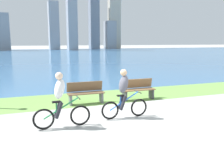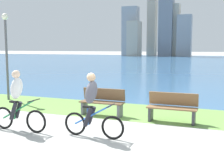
% 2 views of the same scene
% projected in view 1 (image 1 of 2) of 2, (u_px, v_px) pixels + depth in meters
% --- Properties ---
extents(ground_plane, '(300.00, 300.00, 0.00)m').
position_uv_depth(ground_plane, '(128.00, 116.00, 8.47)').
color(ground_plane, '#9E9E99').
extents(grass_strip_bayside, '(120.00, 2.75, 0.01)m').
position_uv_depth(grass_strip_bayside, '(101.00, 97.00, 11.32)').
color(grass_strip_bayside, '#6B9947').
rests_on(grass_strip_bayside, ground).
extents(bay_water_surface, '(300.00, 73.21, 0.00)m').
position_uv_depth(bay_water_surface, '(39.00, 55.00, 46.40)').
color(bay_water_surface, '#386693').
rests_on(bay_water_surface, ground).
extents(cyclist_lead, '(1.65, 0.52, 1.64)m').
position_uv_depth(cyclist_lead, '(124.00, 94.00, 8.14)').
color(cyclist_lead, black).
rests_on(cyclist_lead, ground).
extents(cyclist_trailing, '(1.71, 0.52, 1.67)m').
position_uv_depth(cyclist_trailing, '(60.00, 100.00, 7.20)').
color(cyclist_trailing, black).
rests_on(cyclist_trailing, ground).
extents(bench_near_path, '(1.50, 0.47, 0.90)m').
position_uv_depth(bench_near_path, '(138.00, 89.00, 10.84)').
color(bench_near_path, brown).
rests_on(bench_near_path, ground).
extents(bench_far_along_path, '(1.50, 0.47, 0.90)m').
position_uv_depth(bench_far_along_path, '(86.00, 93.00, 10.10)').
color(bench_far_along_path, brown).
rests_on(bench_far_along_path, ground).
extents(city_skyline_far_shore, '(52.97, 12.62, 27.81)m').
position_uv_depth(city_skyline_far_shore, '(39.00, 18.00, 72.75)').
color(city_skyline_far_shore, '#8C939E').
rests_on(city_skyline_far_shore, ground).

